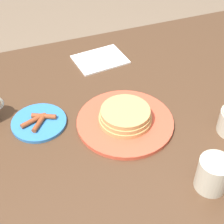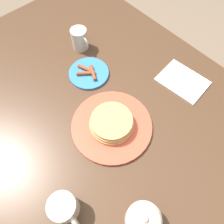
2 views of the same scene
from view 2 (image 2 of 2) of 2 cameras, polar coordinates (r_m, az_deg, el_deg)
name	(u,v)px [view 2 (image 2 of 2)]	position (r m, az deg, el deg)	size (l,w,h in m)	color
ground_plane	(111,170)	(1.49, -0.17, -15.00)	(8.00, 8.00, 0.00)	#7A6651
dining_table	(111,130)	(0.87, -0.28, -4.66)	(1.48, 0.97, 0.76)	#4C3321
pancake_plate	(112,124)	(0.73, -0.09, -3.21)	(0.28, 0.28, 0.05)	#DB5138
side_plate_bacon	(89,73)	(0.87, -6.09, 10.11)	(0.16, 0.16, 0.02)	#337AC6
coffee_mug	(65,208)	(0.65, -12.26, -23.37)	(0.11, 0.08, 0.09)	beige
creamer_pitcher	(79,38)	(0.95, -8.50, 18.47)	(0.11, 0.07, 0.09)	beige
sugar_bowl	(143,220)	(0.64, 8.10, -26.20)	(0.09, 0.09, 0.10)	beige
napkin	(183,81)	(0.89, 17.98, 7.72)	(0.19, 0.15, 0.01)	white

